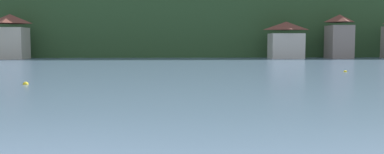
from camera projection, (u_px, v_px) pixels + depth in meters
name	position (u px, v px, depth m)	size (l,w,h in m)	color
wooded_hillside	(238.00, 27.00, 124.74)	(352.00, 59.02, 51.27)	#2D4C28
shore_building_west	(11.00, 37.00, 83.09)	(6.31, 5.55, 8.88)	#BCB29E
shore_building_westcentral	(286.00, 41.00, 85.40)	(6.90, 5.07, 7.51)	beige
shore_building_central	(339.00, 37.00, 85.95)	(4.69, 5.30, 9.00)	gray
mooring_buoy_near	(26.00, 84.00, 32.89)	(0.45, 0.45, 0.45)	yellow
mooring_buoy_mid	(345.00, 72.00, 46.71)	(0.39, 0.39, 0.39)	yellow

